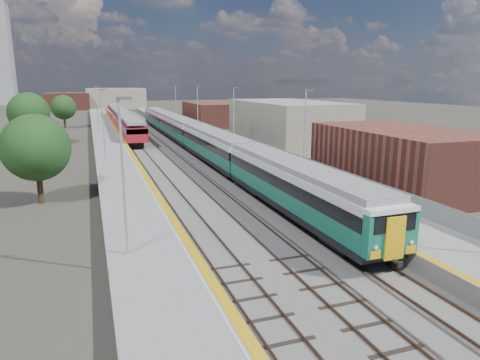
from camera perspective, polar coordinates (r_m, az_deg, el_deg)
ground at (r=63.81m, az=-8.78°, el=4.55°), size 320.00×320.00×0.00m
ballast_bed at (r=65.89m, az=-11.11°, el=4.75°), size 10.50×155.00×0.06m
tracks at (r=67.61m, az=-10.82°, el=5.03°), size 8.96×160.00×0.17m
platform_right at (r=67.29m, az=-4.75°, el=5.55°), size 4.70×155.00×8.52m
platform_left at (r=65.21m, az=-17.07°, el=4.77°), size 4.30×155.00×8.52m
buildings at (r=150.86m, az=-22.40°, el=12.58°), size 72.00×185.50×40.00m
green_train at (r=57.37m, az=-6.13°, el=5.95°), size 2.88×80.24×3.17m
red_train at (r=88.77m, az=-15.55°, el=7.96°), size 2.89×58.65×3.65m
tree_a at (r=35.64m, az=-25.58°, el=3.89°), size 5.05×5.05×6.84m
tree_b at (r=68.55m, az=-26.34°, el=8.05°), size 5.72×5.72×7.75m
tree_c at (r=93.80m, az=-22.49°, el=8.94°), size 4.91×4.91×6.65m
tree_d at (r=83.30m, az=5.56°, el=8.86°), size 3.89×3.89×5.27m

